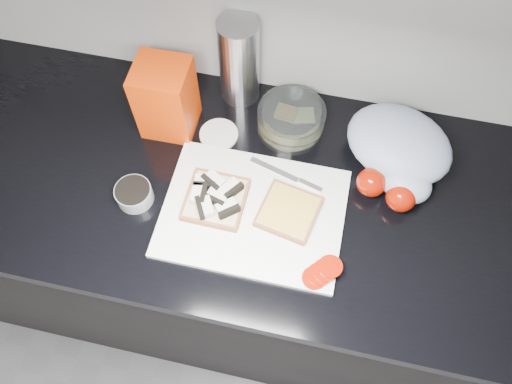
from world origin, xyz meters
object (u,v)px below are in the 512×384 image
Objects in this scene: bread_bag at (166,99)px; steel_canister at (239,61)px; glass_bowl at (291,120)px; cutting_board at (253,213)px.

bread_bag is 0.84× the size of steel_canister.
cutting_board is at bearing -98.64° from glass_bowl.
glass_bowl reaches higher than cutting_board.
cutting_board is 0.25m from glass_bowl.
steel_canister is (-0.14, 0.08, 0.08)m from glass_bowl.
steel_canister is (-0.11, 0.33, 0.11)m from cutting_board.
steel_canister reaches higher than bread_bag.
bread_bag is at bearing -137.68° from steel_canister.
glass_bowl is at bearing -29.06° from steel_canister.
cutting_board is at bearing -72.06° from steel_canister.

